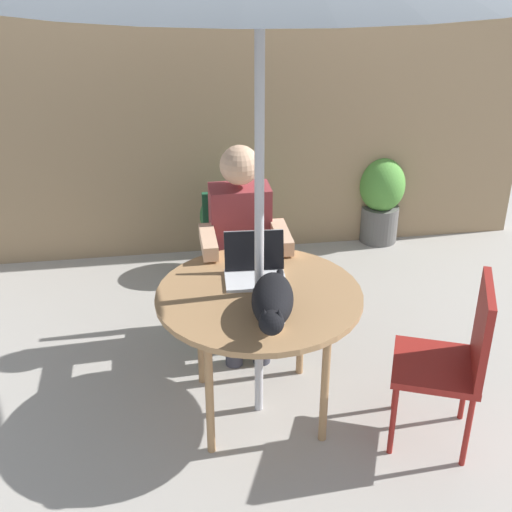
{
  "coord_description": "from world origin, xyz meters",
  "views": [
    {
      "loc": [
        -0.44,
        -2.82,
        2.38
      ],
      "look_at": [
        0.0,
        0.1,
        0.86
      ],
      "focal_mm": 48.15,
      "sensor_mm": 36.0,
      "label": 1
    }
  ],
  "objects": [
    {
      "name": "ground_plane",
      "position": [
        0.0,
        0.0,
        0.0
      ],
      "size": [
        14.0,
        14.0,
        0.0
      ],
      "primitive_type": "plane",
      "color": "gray"
    },
    {
      "name": "fence_back",
      "position": [
        0.0,
        1.94,
        0.93
      ],
      "size": [
        4.64,
        0.08,
        1.86
      ],
      "primitive_type": "cube",
      "color": "#937756",
      "rests_on": "ground"
    },
    {
      "name": "patio_table",
      "position": [
        0.0,
        0.0,
        0.65
      ],
      "size": [
        1.0,
        1.0,
        0.71
      ],
      "color": "#9E754C",
      "rests_on": "ground"
    },
    {
      "name": "chair_occupied",
      "position": [
        0.0,
        0.8,
        0.51
      ],
      "size": [
        0.4,
        0.4,
        0.88
      ],
      "color": "#194C2D",
      "rests_on": "ground"
    },
    {
      "name": "chair_empty",
      "position": [
        0.88,
        -0.36,
        0.51
      ],
      "size": [
        0.52,
        0.52,
        0.88
      ],
      "color": "maroon",
      "rests_on": "ground"
    },
    {
      "name": "person_seated",
      "position": [
        0.0,
        0.64,
        0.68
      ],
      "size": [
        0.48,
        0.48,
        1.22
      ],
      "color": "maroon",
      "rests_on": "ground"
    },
    {
      "name": "laptop",
      "position": [
        0.01,
        0.18,
        0.77
      ],
      "size": [
        0.31,
        0.27,
        0.21
      ],
      "color": "silver",
      "rests_on": "patio_table"
    },
    {
      "name": "cat",
      "position": [
        0.02,
        -0.23,
        0.79
      ],
      "size": [
        0.26,
        0.64,
        0.17
      ],
      "color": "black",
      "rests_on": "patio_table"
    },
    {
      "name": "potted_plant_near_fence",
      "position": [
        0.03,
        1.56,
        0.34
      ],
      "size": [
        0.4,
        0.4,
        0.62
      ],
      "color": "#595654",
      "rests_on": "ground"
    },
    {
      "name": "potted_plant_by_chair",
      "position": [
        1.24,
        1.88,
        0.36
      ],
      "size": [
        0.35,
        0.35,
        0.67
      ],
      "color": "#595654",
      "rests_on": "ground"
    }
  ]
}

